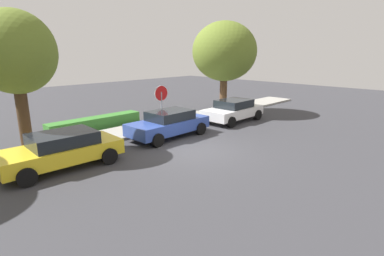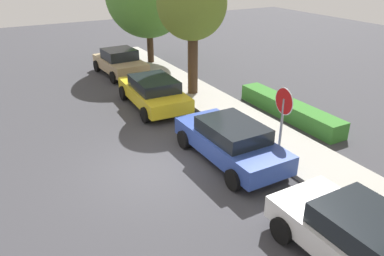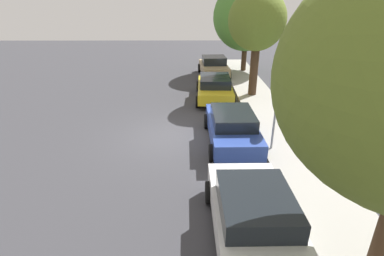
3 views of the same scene
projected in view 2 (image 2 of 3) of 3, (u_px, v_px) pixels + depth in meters
name	position (u px, v px, depth m)	size (l,w,h in m)	color
ground_plane	(156.00, 170.00, 11.71)	(60.00, 60.00, 0.00)	#38383D
sidewalk_curb	(270.00, 137.00, 13.68)	(32.00, 2.18, 0.14)	#9E9B93
stop_sign	(283.00, 111.00, 11.61)	(0.87, 0.09, 2.47)	gray
parked_car_blue	(230.00, 141.00, 11.99)	(4.35, 2.04, 1.36)	#2D479E
parked_car_white	(365.00, 241.00, 7.79)	(4.18, 2.12, 1.35)	white
parked_car_yellow	(154.00, 92.00, 16.30)	(4.37, 2.21, 1.34)	yellow
parked_car_tan	(120.00, 62.00, 20.76)	(3.91, 2.24, 1.43)	tan
street_tree_mid_block	(192.00, 4.00, 16.19)	(3.08, 3.08, 5.85)	#422D1E
front_yard_hedge	(289.00, 109.00, 15.43)	(5.37, 0.87, 0.67)	#387A2D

